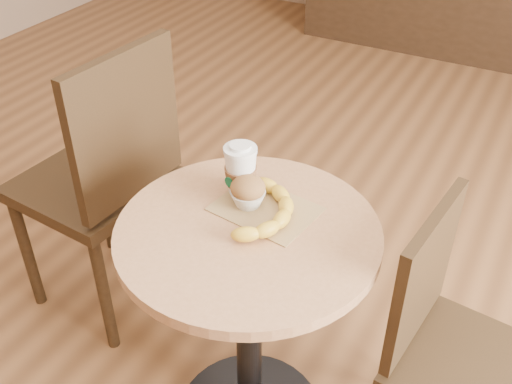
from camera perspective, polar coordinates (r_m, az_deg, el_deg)
cafe_table at (r=1.57m, az=-0.70°, el=-10.37°), size 0.63×0.63×0.75m
chair_left at (r=2.00m, az=-14.15°, el=1.42°), size 0.48×0.48×1.00m
chair_right at (r=1.62m, az=18.14°, el=-13.81°), size 0.40×0.40×0.83m
kraft_bag at (r=1.47m, az=0.91°, el=-1.62°), size 0.26×0.21×0.00m
coffee_cup at (r=1.49m, az=-1.47°, el=2.00°), size 0.08×0.09×0.14m
muffin at (r=1.45m, az=-0.78°, el=0.02°), size 0.09×0.09×0.08m
banana at (r=1.43m, az=0.89°, el=-1.84°), size 0.20×0.29×0.04m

